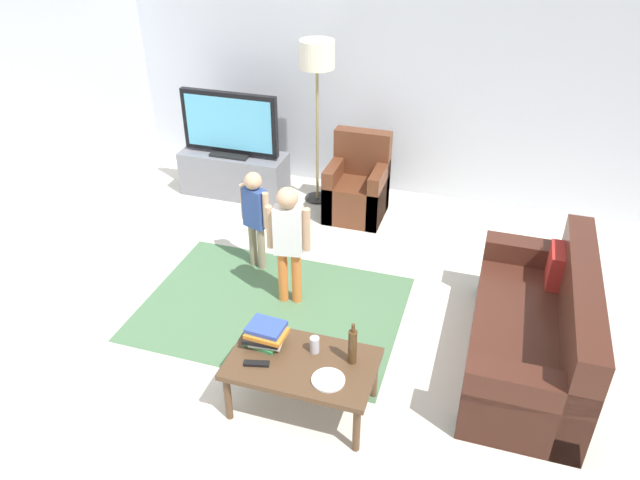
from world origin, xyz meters
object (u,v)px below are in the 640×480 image
at_px(tv_stand, 235,174).
at_px(coffee_table, 302,367).
at_px(tv_remote, 257,364).
at_px(child_near_tv, 255,212).
at_px(floor_lamp, 317,64).
at_px(book_stack, 266,335).
at_px(armchair, 358,189).
at_px(couch, 539,335).
at_px(plate, 328,380).
at_px(tv, 230,125).
at_px(soda_can, 315,345).
at_px(child_center, 288,236).
at_px(bottle, 353,346).

xyz_separation_m(tv_stand, coffee_table, (1.80, -2.86, 0.13)).
height_order(tv_stand, tv_remote, tv_stand).
bearing_deg(child_near_tv, floor_lamp, 85.26).
xyz_separation_m(book_stack, tv_remote, (0.02, -0.22, -0.07)).
distance_m(tv_stand, armchair, 1.46).
bearing_deg(couch, coffee_table, -148.82).
relative_size(floor_lamp, coffee_table, 1.78).
xyz_separation_m(coffee_table, plate, (0.22, -0.12, 0.06)).
bearing_deg(tv_remote, child_near_tv, 98.96).
relative_size(tv, couch, 0.61).
distance_m(tv_remote, soda_can, 0.41).
distance_m(floor_lamp, child_near_tv, 1.76).
bearing_deg(child_near_tv, tv_stand, 122.03).
distance_m(floor_lamp, tv_remote, 3.37).
distance_m(couch, child_center, 2.09).
xyz_separation_m(couch, bottle, (-1.22, -0.83, 0.27)).
height_order(bottle, plate, bottle).
bearing_deg(tv_stand, child_near_tv, -57.97).
distance_m(couch, armchair, 2.66).
relative_size(coffee_table, plate, 4.55).
bearing_deg(coffee_table, child_near_tv, 122.34).
bearing_deg(couch, floor_lamp, 139.00).
bearing_deg(bottle, floor_lamp, 111.97).
bearing_deg(plate, bottle, 65.62).
height_order(floor_lamp, book_stack, floor_lamp).
relative_size(armchair, child_near_tv, 0.92).
height_order(floor_lamp, bottle, floor_lamp).
height_order(tv_stand, book_stack, book_stack).
xyz_separation_m(couch, floor_lamp, (-2.39, 2.08, 1.25)).
height_order(child_center, coffee_table, child_center).
bearing_deg(bottle, child_near_tv, 131.95).
bearing_deg(coffee_table, child_center, 113.98).
relative_size(child_near_tv, coffee_table, 0.98).
bearing_deg(child_center, tv_stand, 126.89).
height_order(child_center, tv_remote, child_center).
bearing_deg(tv_stand, armchair, -1.54).
distance_m(tv_stand, bottle, 3.50).
xyz_separation_m(child_near_tv, plate, (1.20, -1.66, -0.16)).
relative_size(bottle, soda_can, 2.67).
relative_size(tv_stand, soda_can, 10.00).
distance_m(coffee_table, book_stack, 0.34).
xyz_separation_m(floor_lamp, bottle, (1.18, -2.91, -0.99)).
relative_size(tv, child_center, 1.00).
relative_size(armchair, soda_can, 7.50).
bearing_deg(coffee_table, bottle, 17.35).
distance_m(child_center, coffee_table, 1.27).
height_order(tv_stand, couch, couch).
distance_m(couch, book_stack, 2.03).
bearing_deg(child_center, plate, -59.96).
distance_m(couch, floor_lamp, 3.41).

